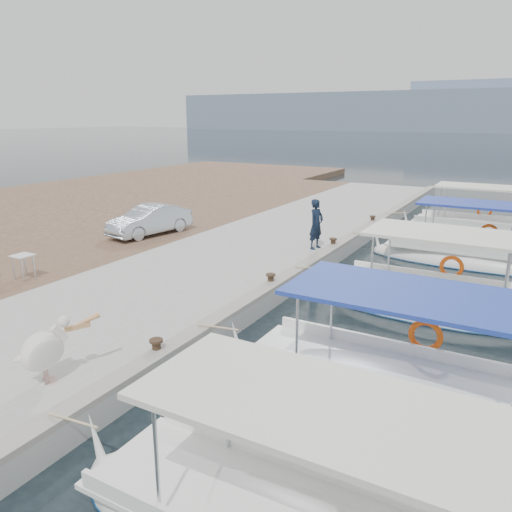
{
  "coord_description": "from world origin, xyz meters",
  "views": [
    {
      "loc": [
        5.94,
        -10.58,
        5.17
      ],
      "look_at": [
        -1.0,
        1.8,
        1.2
      ],
      "focal_mm": 35.0,
      "sensor_mm": 36.0,
      "label": 1
    }
  ],
  "objects": [
    {
      "name": "concrete_quay",
      "position": [
        -3.0,
        5.0,
        0.25
      ],
      "size": [
        6.0,
        40.0,
        0.5
      ],
      "primitive_type": "cube",
      "color": "#9E9E99",
      "rests_on": "ground"
    },
    {
      "name": "ground",
      "position": [
        0.0,
        0.0,
        0.0
      ],
      "size": [
        400.0,
        400.0,
        0.0
      ],
      "primitive_type": "plane",
      "color": "black",
      "rests_on": "ground"
    },
    {
      "name": "fishing_caique_d",
      "position": [
        4.46,
        8.48,
        0.19
      ],
      "size": [
        7.53,
        2.17,
        2.83
      ],
      "color": "white",
      "rests_on": "ground"
    },
    {
      "name": "pelican",
      "position": [
        -1.39,
        -5.29,
        1.11
      ],
      "size": [
        0.91,
        1.5,
        1.18
      ],
      "color": "tan",
      "rests_on": "concrete_quay"
    },
    {
      "name": "quay_curb",
      "position": [
        -0.22,
        5.0,
        0.56
      ],
      "size": [
        0.44,
        40.0,
        0.12
      ],
      "primitive_type": "cube",
      "color": "gray",
      "rests_on": "concrete_quay"
    },
    {
      "name": "fisherman",
      "position": [
        -0.83,
        5.96,
        1.41
      ],
      "size": [
        0.57,
        0.74,
        1.82
      ],
      "primitive_type": "imported",
      "rotation": [
        0.0,
        0.0,
        1.35
      ],
      "color": "black",
      "rests_on": "concrete_quay"
    },
    {
      "name": "parked_car",
      "position": [
        -7.64,
        4.74,
        1.1
      ],
      "size": [
        1.89,
        3.79,
        1.19
      ],
      "primitive_type": "imported",
      "rotation": [
        0.0,
        0.0,
        -0.18
      ],
      "color": "#ACB8C5",
      "rests_on": "cobblestone_strip"
    },
    {
      "name": "folding_table",
      "position": [
        -7.04,
        -1.58,
        1.02
      ],
      "size": [
        0.55,
        0.55,
        0.73
      ],
      "color": "silver",
      "rests_on": "cobblestone_strip"
    },
    {
      "name": "mooring_bollards",
      "position": [
        -0.35,
        1.5,
        0.69
      ],
      "size": [
        0.28,
        20.28,
        0.33
      ],
      "color": "black",
      "rests_on": "concrete_quay"
    },
    {
      "name": "fishing_caique_e",
      "position": [
        3.73,
        13.41,
        0.13
      ],
      "size": [
        6.28,
        2.23,
        2.83
      ],
      "color": "white",
      "rests_on": "ground"
    },
    {
      "name": "fishing_caique_c",
      "position": [
        3.84,
        3.02,
        0.12
      ],
      "size": [
        6.51,
        2.45,
        2.83
      ],
      "color": "white",
      "rests_on": "ground"
    },
    {
      "name": "cobblestone_strip",
      "position": [
        -8.0,
        5.0,
        0.25
      ],
      "size": [
        4.0,
        40.0,
        0.5
      ],
      "primitive_type": "cube",
      "color": "brown",
      "rests_on": "ground"
    },
    {
      "name": "fishing_caique_b",
      "position": [
        4.14,
        -2.14,
        0.12
      ],
      "size": [
        7.11,
        2.37,
        2.83
      ],
      "color": "white",
      "rests_on": "ground"
    }
  ]
}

